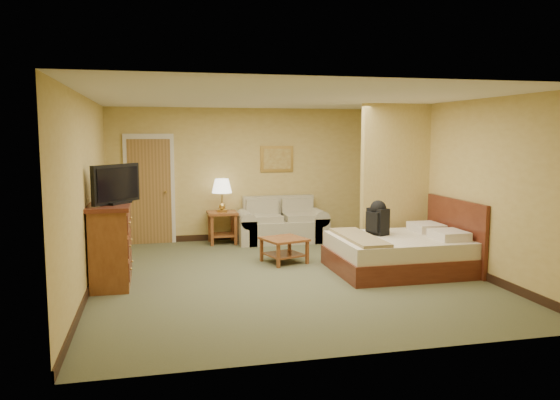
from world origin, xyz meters
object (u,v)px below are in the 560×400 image
object	(u,v)px
loveseat	(281,227)
coffee_table	(284,245)
dresser	(111,245)
bed	(402,252)

from	to	relation	value
loveseat	coffee_table	world-z (taller)	loveseat
loveseat	dresser	world-z (taller)	dresser
dresser	bed	world-z (taller)	dresser
coffee_table	dresser	distance (m)	2.78
bed	loveseat	bearing A→B (deg)	115.54
bed	dresser	bearing A→B (deg)	177.78
coffee_table	loveseat	bearing A→B (deg)	78.14
loveseat	dresser	size ratio (longest dim) A/B	1.51
loveseat	coffee_table	distance (m)	1.78
coffee_table	bed	bearing A→B (deg)	-29.67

